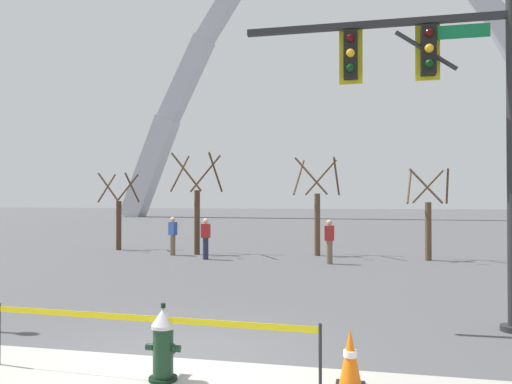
{
  "coord_description": "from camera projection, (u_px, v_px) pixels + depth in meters",
  "views": [
    {
      "loc": [
        2.62,
        -6.95,
        2.32
      ],
      "look_at": [
        0.03,
        5.0,
        2.5
      ],
      "focal_mm": 35.25,
      "sensor_mm": 36.0,
      "label": 1
    }
  ],
  "objects": [
    {
      "name": "pedestrian_walking_left",
      "position": [
        206.0,
        238.0,
        19.41
      ],
      "size": [
        0.35,
        0.23,
        1.59
      ],
      "color": "#232847",
      "rests_on": "ground"
    },
    {
      "name": "tree_center_left",
      "position": [
        317.0,
        212.0,
        20.76
      ],
      "size": [
        1.86,
        1.87,
        4.03
      ],
      "color": "brown",
      "rests_on": "ground"
    },
    {
      "name": "pedestrian_standing_center",
      "position": [
        329.0,
        241.0,
        18.05
      ],
      "size": [
        0.34,
        0.22,
        1.59
      ],
      "color": "brown",
      "rests_on": "ground"
    },
    {
      "name": "traffic_cone_by_hydrant",
      "position": [
        350.0,
        358.0,
        6.19
      ],
      "size": [
        0.36,
        0.36,
        0.73
      ],
      "color": "black",
      "rests_on": "ground"
    },
    {
      "name": "traffic_signal_gantry",
      "position": [
        444.0,
        103.0,
        9.12
      ],
      "size": [
        5.02,
        0.44,
        6.0
      ],
      "color": "#232326",
      "rests_on": "ground"
    },
    {
      "name": "monument_arch",
      "position": [
        343.0,
        73.0,
        62.07
      ],
      "size": [
        58.75,
        2.69,
        40.27
      ],
      "color": "#B2B5BC",
      "rests_on": "ground"
    },
    {
      "name": "tree_far_left",
      "position": [
        119.0,
        216.0,
        23.1
      ],
      "size": [
        1.64,
        1.65,
        3.53
      ],
      "color": "#473323",
      "rests_on": "ground"
    },
    {
      "name": "tree_center_right",
      "position": [
        428.0,
        220.0,
        19.12
      ],
      "size": [
        1.62,
        1.63,
        3.49
      ],
      "color": "brown",
      "rests_on": "ground"
    },
    {
      "name": "fire_hydrant",
      "position": [
        163.0,
        344.0,
        6.42
      ],
      "size": [
        0.46,
        0.48,
        0.99
      ],
      "color": "black",
      "rests_on": "ground"
    },
    {
      "name": "caution_tape_barrier",
      "position": [
        145.0,
        334.0,
        6.45
      ],
      "size": [
        4.54,
        0.25,
        0.87
      ],
      "color": "#232326",
      "rests_on": "ground"
    },
    {
      "name": "ground_plane",
      "position": [
        182.0,
        358.0,
        7.31
      ],
      "size": [
        240.0,
        240.0,
        0.0
      ],
      "primitive_type": "plane",
      "color": "#474749"
    },
    {
      "name": "tree_left_mid",
      "position": [
        197.0,
        210.0,
        21.18
      ],
      "size": [
        1.96,
        1.97,
        4.26
      ],
      "color": "#473323",
      "rests_on": "ground"
    },
    {
      "name": "pedestrian_walking_right",
      "position": [
        173.0,
        236.0,
        20.89
      ],
      "size": [
        0.39,
        0.33,
        1.59
      ],
      "color": "brown",
      "rests_on": "ground"
    }
  ]
}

